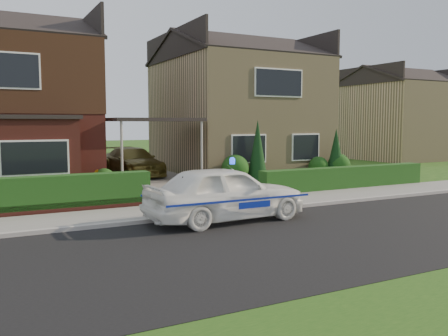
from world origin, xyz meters
TOP-DOWN VIEW (x-y plane):
  - ground at (0.00, 0.00)m, footprint 120.00×120.00m
  - road at (0.00, 0.00)m, footprint 60.00×6.00m
  - kerb at (0.00, 3.05)m, footprint 60.00×0.16m
  - sidewalk at (0.00, 4.10)m, footprint 60.00×2.00m
  - driveway at (0.00, 11.00)m, footprint 3.80×12.00m
  - house_right at (5.80, 13.99)m, footprint 7.50×8.06m
  - carport_link at (0.00, 10.95)m, footprint 3.80×3.00m
  - dwarf_wall at (-5.80, 5.30)m, footprint 7.70×0.25m
  - hedge_left at (-5.80, 5.45)m, footprint 7.50×0.55m
  - hedge_right at (5.80, 5.35)m, footprint 7.50×0.55m
  - shrub_left_mid at (-4.00, 9.30)m, footprint 1.32×1.32m
  - shrub_left_near at (-2.40, 9.60)m, footprint 0.84×0.84m
  - shrub_right_near at (3.20, 9.40)m, footprint 1.20×1.20m
  - shrub_right_mid at (7.80, 9.50)m, footprint 0.96×0.96m
  - shrub_right_far at (8.80, 9.20)m, footprint 1.08×1.08m
  - conifer_a at (4.20, 9.20)m, footprint 0.90×0.90m
  - conifer_b at (8.60, 9.20)m, footprint 0.90×0.90m
  - neighbour_right at (20.00, 16.00)m, footprint 6.50×7.00m
  - police_car at (-0.94, 2.40)m, footprint 3.95×4.38m
  - driveway_car at (-0.26, 12.95)m, footprint 2.13×4.57m
  - potted_plant_a at (-4.91, 6.15)m, footprint 0.40×0.32m
  - potted_plant_b at (-2.93, 9.00)m, footprint 0.58×0.54m
  - potted_plant_c at (-2.50, 7.12)m, footprint 0.48×0.48m

SIDE VIEW (x-z plane):
  - ground at x=0.00m, z-range 0.00..0.00m
  - road at x=0.00m, z-range -0.01..0.01m
  - hedge_left at x=-5.80m, z-range -0.45..0.45m
  - hedge_right at x=5.80m, z-range -0.40..0.40m
  - sidewalk at x=0.00m, z-range 0.00..0.10m
  - kerb at x=0.00m, z-range 0.00..0.12m
  - driveway at x=0.00m, z-range 0.00..0.12m
  - dwarf_wall at x=-5.80m, z-range 0.00..0.36m
  - potted_plant_a at x=-4.91m, z-range 0.00..0.67m
  - potted_plant_c at x=-2.50m, z-range 0.00..0.73m
  - shrub_left_near at x=-2.40m, z-range 0.00..0.84m
  - potted_plant_b at x=-2.93m, z-range 0.00..0.85m
  - shrub_right_mid at x=7.80m, z-range 0.00..0.96m
  - shrub_right_far at x=8.80m, z-range 0.00..1.08m
  - shrub_right_near at x=3.20m, z-range 0.00..1.20m
  - shrub_left_mid at x=-4.00m, z-range 0.00..1.32m
  - police_car at x=-0.94m, z-range -0.08..1.55m
  - driveway_car at x=-0.26m, z-range 0.12..1.41m
  - conifer_b at x=8.60m, z-range 0.00..2.20m
  - conifer_a at x=4.20m, z-range 0.00..2.60m
  - neighbour_right at x=20.00m, z-range 0.00..5.20m
  - carport_link at x=0.00m, z-range 1.27..4.04m
  - house_right at x=5.80m, z-range 0.04..7.29m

